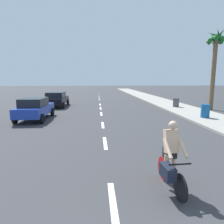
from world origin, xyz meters
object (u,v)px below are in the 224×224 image
at_px(cyclist, 170,159).
at_px(trash_bin_far, 176,102).
at_px(parked_car_blue, 35,108).
at_px(parked_car_black, 56,99).
at_px(palm_tree_mid, 215,51).
at_px(trash_bin_near, 205,111).

xyz_separation_m(cyclist, trash_bin_far, (6.12, 14.60, -0.25)).
bearing_deg(parked_car_blue, parked_car_black, 89.94).
bearing_deg(palm_tree_mid, trash_bin_far, 155.87).
relative_size(palm_tree_mid, trash_bin_near, 7.68).
relative_size(parked_car_blue, trash_bin_far, 4.69).
bearing_deg(trash_bin_far, cyclist, -112.73).
bearing_deg(trash_bin_far, parked_car_black, 170.22).
xyz_separation_m(parked_car_blue, trash_bin_far, (12.43, 4.88, -0.25)).
height_order(cyclist, parked_car_blue, cyclist).
height_order(cyclist, palm_tree_mid, palm_tree_mid).
xyz_separation_m(parked_car_black, palm_tree_mid, (15.20, -3.42, 4.65)).
xyz_separation_m(cyclist, trash_bin_near, (5.94, 8.84, -0.21)).
xyz_separation_m(parked_car_blue, palm_tree_mid, (15.34, 3.58, 4.66)).
height_order(palm_tree_mid, trash_bin_far, palm_tree_mid).
relative_size(cyclist, parked_car_blue, 0.44).
distance_m(parked_car_blue, parked_car_black, 7.00).
bearing_deg(parked_car_black, trash_bin_far, -9.28).
relative_size(parked_car_black, palm_tree_mid, 0.61).
bearing_deg(parked_car_black, cyclist, -69.23).
distance_m(cyclist, palm_tree_mid, 16.73).
height_order(trash_bin_near, trash_bin_far, trash_bin_near).
height_order(parked_car_blue, trash_bin_near, parked_car_blue).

